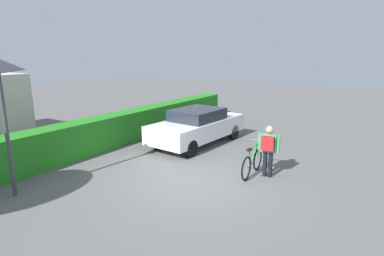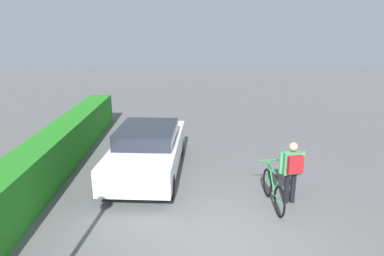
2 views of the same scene
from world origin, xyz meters
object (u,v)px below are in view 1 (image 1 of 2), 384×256
(parked_car_near, at_px, (198,126))
(bicycle, at_px, (252,162))
(person_rider, at_px, (268,147))
(street_lamp, at_px, (2,99))

(parked_car_near, relative_size, bicycle, 2.71)
(parked_car_near, bearing_deg, bicycle, -122.02)
(person_rider, height_order, street_lamp, street_lamp)
(parked_car_near, height_order, street_lamp, street_lamp)
(parked_car_near, xyz_separation_m, person_rider, (-1.90, -3.61, 0.18))
(bicycle, xyz_separation_m, street_lamp, (-4.68, 4.59, 2.11))
(bicycle, distance_m, street_lamp, 6.89)
(parked_car_near, height_order, person_rider, person_rider)
(street_lamp, bearing_deg, person_rider, -46.55)
(street_lamp, bearing_deg, parked_car_near, -12.01)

